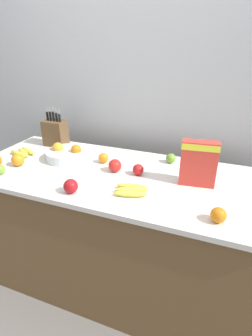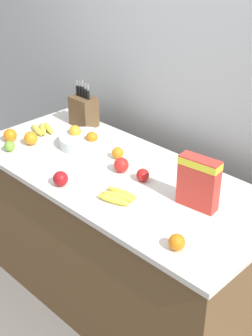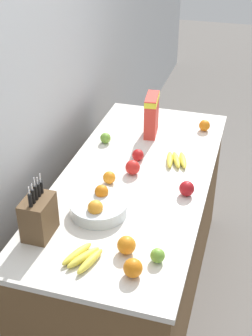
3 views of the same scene
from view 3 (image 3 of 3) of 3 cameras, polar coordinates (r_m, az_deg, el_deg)
name	(u,v)px [view 3 (image 3 of 3)]	position (r m, az deg, el deg)	size (l,w,h in m)	color
ground_plane	(134,291)	(3.18, 0.97, -14.79)	(14.00, 14.00, 0.00)	slate
wall_back	(26,97)	(2.62, -12.11, 8.48)	(9.00, 0.06, 2.60)	silver
counter	(135,238)	(2.87, 1.05, -8.57)	(1.85, 0.81, 0.90)	brown
knife_block	(39,216)	(2.17, -10.61, -5.81)	(0.17, 0.12, 0.31)	brown
cereal_box	(152,113)	(2.98, 3.14, 6.69)	(0.21, 0.10, 0.26)	red
fruit_bowl	(99,207)	(2.31, -3.35, -4.71)	(0.29, 0.29, 0.11)	silver
banana_bunch_left	(83,257)	(2.06, -5.21, -10.80)	(0.21, 0.16, 0.04)	yellow
banana_bunch_right	(176,160)	(2.73, 6.16, 1.00)	(0.20, 0.15, 0.04)	yellow
apple_rear	(158,256)	(2.04, 3.87, -10.60)	(0.06, 0.06, 0.06)	#6B9E33
apple_front	(133,167)	(2.60, 0.82, 0.08)	(0.08, 0.08, 0.08)	red
apple_middle	(105,138)	(2.92, -2.52, 3.67)	(0.07, 0.07, 0.07)	#6B9E33
apple_near_bananas	(138,155)	(2.73, 1.46, 1.59)	(0.07, 0.07, 0.07)	red
apple_rightmost	(187,189)	(2.45, 7.41, -2.50)	(0.08, 0.08, 0.08)	#A31419
orange_front_right	(204,125)	(3.11, 9.55, 5.14)	(0.07, 0.07, 0.07)	orange
orange_front_left	(126,245)	(2.07, 0.06, -9.39)	(0.08, 0.08, 0.08)	orange
orange_near_bowl	(109,178)	(2.52, -2.06, -1.18)	(0.07, 0.07, 0.07)	orange
orange_mid_right	(133,268)	(1.97, 0.85, -12.09)	(0.08, 0.08, 0.08)	orange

